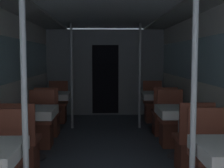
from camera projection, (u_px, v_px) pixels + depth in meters
wall_left at (4, 80)px, 4.37m from camera, size 0.05×8.63×2.08m
wall_right at (208, 80)px, 4.45m from camera, size 0.05×8.63×2.08m
ceiling_panel at (107, 6)px, 4.32m from camera, size 2.90×8.63×0.07m
bulkhead_far at (105, 73)px, 7.61m from camera, size 2.85×0.09×2.08m
support_pole_left_0 at (25, 105)px, 2.46m from camera, size 0.05×0.05×2.08m
dining_table_left_1 at (32, 115)px, 4.33m from camera, size 0.65×0.65×0.71m
chair_left_near_1 at (22, 151)px, 3.78m from camera, size 0.42×0.42×0.89m
chair_left_far_1 at (41, 129)px, 4.93m from camera, size 0.42×0.42×0.89m
dining_table_left_2 at (53, 98)px, 6.17m from camera, size 0.65×0.65×0.71m
chair_left_near_2 at (48, 120)px, 5.62m from camera, size 0.42×0.42×0.89m
chair_left_far_2 at (58, 110)px, 6.77m from camera, size 0.42×0.42×0.89m
support_pole_left_2 at (72, 76)px, 6.14m from camera, size 0.05×0.05×2.08m
support_pole_right_0 at (194, 105)px, 2.50m from camera, size 0.05×0.05×2.08m
dining_table_right_1 at (181, 114)px, 4.39m from camera, size 0.65×0.65×0.71m
chair_right_near_1 at (192, 150)px, 3.84m from camera, size 0.42×0.42×0.89m
chair_right_far_1 at (172, 128)px, 4.99m from camera, size 0.42×0.42×0.89m
dining_table_right_2 at (158, 97)px, 6.23m from camera, size 0.65×0.65×0.71m
chair_right_near_2 at (163, 120)px, 5.68m from camera, size 0.42×0.42×0.89m
chair_right_far_2 at (153, 109)px, 6.83m from camera, size 0.42×0.42×0.89m
support_pole_right_2 at (140, 76)px, 6.18m from camera, size 0.05×0.05×2.08m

